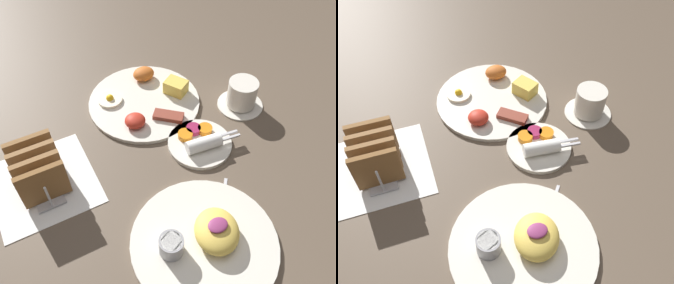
{
  "view_description": "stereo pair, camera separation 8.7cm",
  "coord_description": "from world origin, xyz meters",
  "views": [
    {
      "loc": [
        -0.21,
        -0.46,
        0.69
      ],
      "look_at": [
        0.06,
        0.04,
        0.03
      ],
      "focal_mm": 40.0,
      "sensor_mm": 36.0,
      "label": 1
    },
    {
      "loc": [
        -0.13,
        -0.5,
        0.69
      ],
      "look_at": [
        0.06,
        0.04,
        0.03
      ],
      "focal_mm": 40.0,
      "sensor_mm": 36.0,
      "label": 2
    }
  ],
  "objects": [
    {
      "name": "toast_rack",
      "position": [
        -0.23,
        0.08,
        0.05
      ],
      "size": [
        0.1,
        0.15,
        0.1
      ],
      "color": "#B7B7BC",
      "rests_on": "ground_plane"
    },
    {
      "name": "ground_plane",
      "position": [
        0.0,
        0.0,
        0.0
      ],
      "size": [
        3.0,
        3.0,
        0.0
      ],
      "primitive_type": "plane",
      "color": "brown"
    },
    {
      "name": "plate_condiments",
      "position": [
        0.13,
        0.02,
        0.01
      ],
      "size": [
        0.17,
        0.15,
        0.04
      ],
      "color": "silver",
      "rests_on": "ground_plane"
    },
    {
      "name": "plate_breakfast",
      "position": [
        0.08,
        0.22,
        0.01
      ],
      "size": [
        0.29,
        0.29,
        0.05
      ],
      "color": "silver",
      "rests_on": "ground_plane"
    },
    {
      "name": "teaspoon",
      "position": [
        0.08,
        -0.16,
        0.0
      ],
      "size": [
        0.09,
        0.1,
        0.01
      ],
      "color": "silver",
      "rests_on": "ground_plane"
    },
    {
      "name": "napkin_flat",
      "position": [
        -0.23,
        0.08,
        0.0
      ],
      "size": [
        0.22,
        0.22,
        0.0
      ],
      "color": "white",
      "rests_on": "ground_plane"
    },
    {
      "name": "coffee_cup",
      "position": [
        0.3,
        0.09,
        0.04
      ],
      "size": [
        0.12,
        0.12,
        0.08
      ],
      "color": "silver",
      "rests_on": "ground_plane"
    },
    {
      "name": "plate_foreground",
      "position": [
        0.01,
        -0.2,
        0.01
      ],
      "size": [
        0.29,
        0.29,
        0.06
      ],
      "color": "silver",
      "rests_on": "ground_plane"
    }
  ]
}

